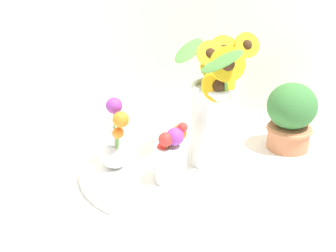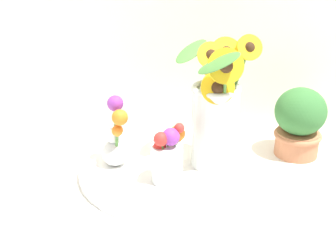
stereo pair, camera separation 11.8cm
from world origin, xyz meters
TOP-DOWN VIEW (x-y plane):
  - ground_plane at (0.00, 0.00)m, footprint 6.00×6.00m
  - serving_tray at (0.03, 0.11)m, footprint 0.46×0.46m
  - mason_jar_sunflowers at (0.15, 0.11)m, footprint 0.23×0.23m
  - vase_small_center at (0.03, 0.03)m, footprint 0.09×0.10m
  - vase_bulb_right at (-0.10, 0.12)m, footprint 0.07×0.09m
  - potted_plant at (0.41, 0.19)m, footprint 0.14×0.14m

SIDE VIEW (x-z plane):
  - ground_plane at x=0.00m, z-range 0.00..0.00m
  - serving_tray at x=0.03m, z-range 0.00..0.02m
  - vase_small_center at x=0.03m, z-range 0.02..0.17m
  - vase_bulb_right at x=-0.10m, z-range 0.01..0.19m
  - potted_plant at x=0.41m, z-range 0.00..0.20m
  - mason_jar_sunflowers at x=0.15m, z-range -0.01..0.34m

